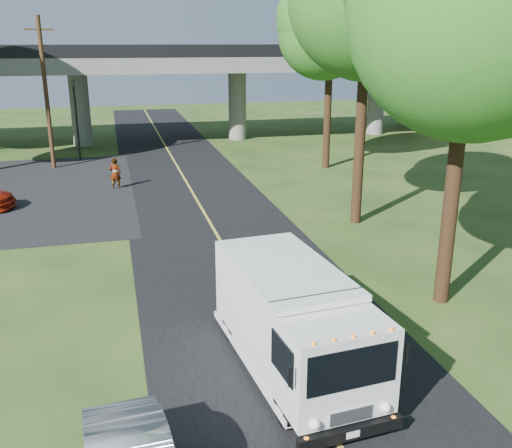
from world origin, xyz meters
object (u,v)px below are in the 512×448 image
object	(u,v)px
utility_pole	(46,93)
step_van	(292,319)
traffic_signal	(76,112)
pedestrian	(115,173)
tree_right_far	(335,28)

from	to	relation	value
utility_pole	step_van	size ratio (longest dim) A/B	1.46
traffic_signal	pedestrian	size ratio (longest dim) A/B	3.14
tree_right_far	step_van	distance (m)	24.35
traffic_signal	pedestrian	xyz separation A→B (m)	(2.16, -8.33, -2.37)
traffic_signal	utility_pole	size ratio (longest dim) A/B	0.58
step_van	pedestrian	world-z (taller)	step_van
tree_right_far	pedestrian	xyz separation A→B (m)	(-13.04, -2.17, -7.47)
step_van	pedestrian	size ratio (longest dim) A/B	3.72
traffic_signal	tree_right_far	xyz separation A→B (m)	(15.21, -6.16, 5.10)
traffic_signal	step_van	bearing A→B (deg)	-77.90
step_van	utility_pole	bearing A→B (deg)	100.69
utility_pole	pedestrian	world-z (taller)	utility_pole
step_van	traffic_signal	bearing A→B (deg)	96.63
utility_pole	tree_right_far	size ratio (longest dim) A/B	0.82
tree_right_far	pedestrian	world-z (taller)	tree_right_far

